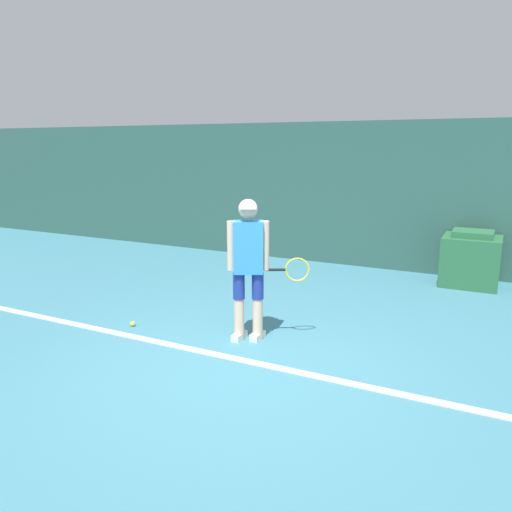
% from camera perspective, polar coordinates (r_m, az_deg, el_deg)
% --- Properties ---
extents(ground_plane, '(24.00, 24.00, 0.00)m').
position_cam_1_polar(ground_plane, '(5.33, -1.88, -12.61)').
color(ground_plane, teal).
extents(back_wall, '(24.00, 0.10, 2.70)m').
position_cam_1_polar(back_wall, '(9.56, 12.64, 6.75)').
color(back_wall, '#2D564C').
rests_on(back_wall, ground_plane).
extents(court_baseline, '(21.60, 0.10, 0.01)m').
position_cam_1_polar(court_baseline, '(5.46, -1.07, -11.93)').
color(court_baseline, white).
rests_on(court_baseline, ground_plane).
extents(tennis_player, '(0.86, 0.52, 1.68)m').
position_cam_1_polar(tennis_player, '(5.76, -0.79, -0.85)').
color(tennis_player, beige).
rests_on(tennis_player, ground_plane).
extents(tennis_ball, '(0.07, 0.07, 0.07)m').
position_cam_1_polar(tennis_ball, '(6.63, -13.92, -7.52)').
color(tennis_ball, '#D1E533').
rests_on(tennis_ball, ground_plane).
extents(covered_chair, '(0.89, 0.82, 0.91)m').
position_cam_1_polar(covered_chair, '(8.92, 23.32, -0.37)').
color(covered_chair, '#28663D').
rests_on(covered_chair, ground_plane).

